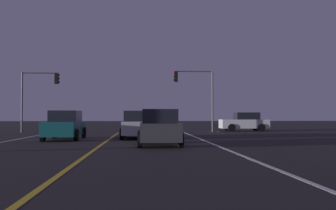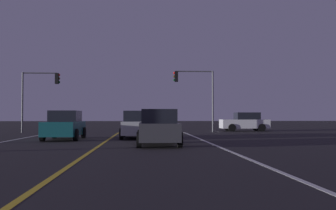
{
  "view_description": "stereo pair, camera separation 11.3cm",
  "coord_description": "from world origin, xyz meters",
  "px_view_note": "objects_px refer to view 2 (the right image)",
  "views": [
    {
      "loc": [
        1.95,
        0.21,
        1.4
      ],
      "look_at": [
        3.77,
        26.22,
        2.15
      ],
      "focal_mm": 39.76,
      "sensor_mm": 36.0,
      "label": 1
    },
    {
      "loc": [
        2.06,
        0.21,
        1.4
      ],
      "look_at": [
        3.77,
        26.22,
        2.15
      ],
      "focal_mm": 39.76,
      "sensor_mm": 36.0,
      "label": 2
    }
  ],
  "objects_px": {
    "car_ahead_far": "(137,125)",
    "traffic_light_near_right": "(194,86)",
    "traffic_light_near_left": "(41,88)",
    "car_lead_same_lane": "(158,128)",
    "car_oncoming": "(65,126)",
    "car_crossing_side": "(245,122)"
  },
  "relations": [
    {
      "from": "car_ahead_far",
      "to": "car_lead_same_lane",
      "type": "distance_m",
      "value": 5.63
    },
    {
      "from": "car_ahead_far",
      "to": "traffic_light_near_right",
      "type": "height_order",
      "value": "traffic_light_near_right"
    },
    {
      "from": "car_ahead_far",
      "to": "traffic_light_near_left",
      "type": "bearing_deg",
      "value": 44.41
    },
    {
      "from": "car_oncoming",
      "to": "car_ahead_far",
      "type": "relative_size",
      "value": 1.0
    },
    {
      "from": "car_oncoming",
      "to": "car_crossing_side",
      "type": "height_order",
      "value": "same"
    },
    {
      "from": "car_crossing_side",
      "to": "car_lead_same_lane",
      "type": "bearing_deg",
      "value": 61.59
    },
    {
      "from": "car_lead_same_lane",
      "to": "traffic_light_near_right",
      "type": "distance_m",
      "value": 14.6
    },
    {
      "from": "car_crossing_side",
      "to": "traffic_light_near_right",
      "type": "xyz_separation_m",
      "value": [
        -4.99,
        -1.97,
        3.11
      ]
    },
    {
      "from": "car_crossing_side",
      "to": "car_oncoming",
      "type": "bearing_deg",
      "value": 38.92
    },
    {
      "from": "car_ahead_far",
      "to": "car_oncoming",
      "type": "bearing_deg",
      "value": 102.55
    },
    {
      "from": "car_lead_same_lane",
      "to": "car_ahead_far",
      "type": "bearing_deg",
      "value": 11.2
    },
    {
      "from": "traffic_light_near_right",
      "to": "traffic_light_near_left",
      "type": "bearing_deg",
      "value": 0.0
    },
    {
      "from": "car_lead_same_lane",
      "to": "traffic_light_near_left",
      "type": "xyz_separation_m",
      "value": [
        -9.22,
        13.82,
        2.92
      ]
    },
    {
      "from": "traffic_light_near_right",
      "to": "traffic_light_near_left",
      "type": "distance_m",
      "value": 12.77
    },
    {
      "from": "car_lead_same_lane",
      "to": "traffic_light_near_left",
      "type": "relative_size",
      "value": 0.86
    },
    {
      "from": "car_lead_same_lane",
      "to": "traffic_light_near_left",
      "type": "height_order",
      "value": "traffic_light_near_left"
    },
    {
      "from": "car_lead_same_lane",
      "to": "traffic_light_near_right",
      "type": "bearing_deg",
      "value": -14.41
    },
    {
      "from": "car_crossing_side",
      "to": "traffic_light_near_left",
      "type": "height_order",
      "value": "traffic_light_near_left"
    },
    {
      "from": "traffic_light_near_left",
      "to": "car_crossing_side",
      "type": "bearing_deg",
      "value": 6.33
    },
    {
      "from": "car_ahead_far",
      "to": "traffic_light_near_left",
      "type": "xyz_separation_m",
      "value": [
        -8.13,
        8.29,
        2.92
      ]
    },
    {
      "from": "car_oncoming",
      "to": "car_lead_same_lane",
      "type": "distance_m",
      "value": 7.03
    },
    {
      "from": "traffic_light_near_left",
      "to": "car_lead_same_lane",
      "type": "bearing_deg",
      "value": -56.29
    }
  ]
}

